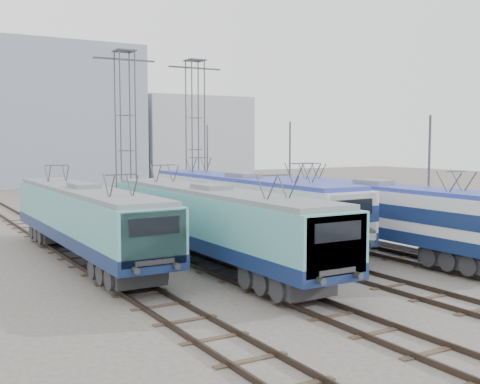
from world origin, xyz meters
name	(u,v)px	position (x,y,z in m)	size (l,w,h in m)	color
ground	(315,283)	(0.00, 0.00, 0.00)	(160.00, 160.00, 0.00)	#514C47
platform	(368,233)	(10.20, 8.00, 0.15)	(4.00, 70.00, 0.30)	#9E9E99
locomotive_far_left	(86,217)	(-6.75, 8.87, 2.15)	(2.73, 17.22, 3.24)	#13224C
locomotive_center_left	(214,220)	(-2.25, 4.51, 2.19)	(2.77, 17.51, 3.30)	#13224C
locomotive_center_right	(245,202)	(2.25, 9.30, 2.34)	(2.90, 18.34, 3.45)	#13224C
locomotive_far_right	(375,210)	(6.75, 3.80, 2.21)	(2.73, 17.26, 3.24)	#13224C
catenary_tower_west	(126,128)	(0.00, 22.00, 6.64)	(4.50, 1.20, 12.00)	#3F4247
catenary_tower_east	(195,129)	(6.50, 24.00, 6.64)	(4.50, 1.20, 12.00)	#3F4247
mast_front	(429,185)	(8.60, 2.00, 3.50)	(0.12, 0.12, 7.00)	#3F4247
mast_mid	(290,174)	(8.60, 14.00, 3.50)	(0.12, 0.12, 7.00)	#3F4247
mast_rear	(207,167)	(8.60, 26.00, 3.50)	(0.12, 0.12, 7.00)	#3F4247
building_center	(49,115)	(4.00, 62.00, 9.00)	(22.00, 14.00, 18.00)	gray
building_east	(188,138)	(24.00, 62.00, 6.00)	(16.00, 12.00, 12.00)	#949AA6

